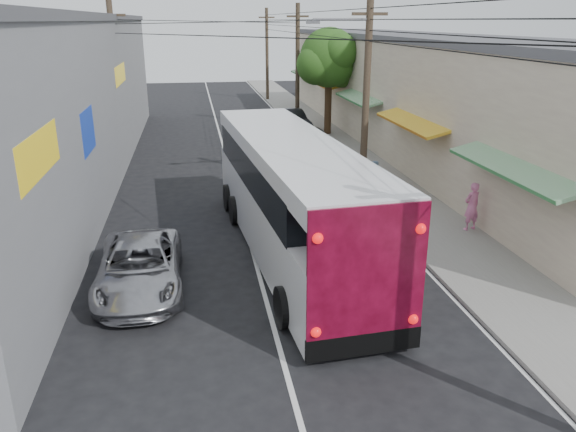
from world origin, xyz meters
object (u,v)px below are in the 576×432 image
object	(u,v)px
jeepney	(140,267)
pedestrian_far	(373,180)
coach_bus	(290,195)
parked_suv	(337,167)
parked_car_mid	(313,142)
parked_car_far	(291,121)
pedestrian_near	(472,206)

from	to	relation	value
jeepney	pedestrian_far	bearing A→B (deg)	36.17
coach_bus	pedestrian_far	world-z (taller)	coach_bus
coach_bus	parked_suv	bearing A→B (deg)	61.13
parked_car_mid	parked_car_far	xyz separation A→B (m)	(0.00, 6.83, -0.04)
coach_bus	pedestrian_far	distance (m)	6.37
coach_bus	parked_car_mid	xyz separation A→B (m)	(3.41, 12.75, -1.08)
parked_car_far	pedestrian_far	size ratio (longest dim) A/B	2.97
parked_car_mid	pedestrian_near	xyz separation A→B (m)	(3.00, -12.12, 0.16)
coach_bus	pedestrian_far	bearing A→B (deg)	43.55
coach_bus	pedestrian_near	world-z (taller)	coach_bus
parked_car_mid	parked_car_far	world-z (taller)	parked_car_mid
parked_car_mid	pedestrian_far	world-z (taller)	pedestrian_far
parked_car_mid	coach_bus	bearing A→B (deg)	-108.12
parked_car_mid	pedestrian_near	world-z (taller)	pedestrian_near
coach_bus	pedestrian_near	distance (m)	6.50
pedestrian_near	pedestrian_far	distance (m)	4.61
coach_bus	jeepney	size ratio (longest dim) A/B	2.64
parked_car_mid	parked_suv	bearing A→B (deg)	-93.16
coach_bus	parked_car_mid	world-z (taller)	coach_bus
parked_suv	parked_car_far	world-z (taller)	parked_car_far
pedestrian_near	pedestrian_far	world-z (taller)	pedestrian_near
parked_car_mid	pedestrian_far	bearing A→B (deg)	-87.49
parked_suv	pedestrian_far	size ratio (longest dim) A/B	3.19
jeepney	parked_suv	xyz separation A→B (m)	(7.88, 9.47, 0.05)
coach_bus	parked_suv	xyz separation A→B (m)	(3.41, 7.53, -1.15)
parked_suv	parked_car_mid	world-z (taller)	parked_car_mid
coach_bus	parked_car_far	bearing A→B (deg)	75.61
jeepney	parked_car_mid	distance (m)	16.67
parked_suv	pedestrian_far	xyz separation A→B (m)	(0.80, -2.85, 0.18)
pedestrian_near	parked_suv	bearing A→B (deg)	-82.07
pedestrian_far	parked_suv	bearing A→B (deg)	-77.91
parked_car_far	coach_bus	bearing A→B (deg)	-107.45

